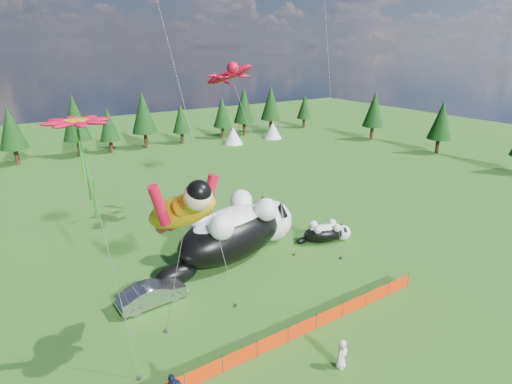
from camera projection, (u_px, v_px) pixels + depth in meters
ground at (244, 319)px, 23.60m from camera, size 160.00×160.00×0.00m
safety_fence at (273, 342)px, 21.05m from camera, size 22.06×0.06×1.10m
tree_line at (84, 129)px, 57.84m from camera, size 90.00×4.00×8.00m
festival_tents at (170, 144)px, 60.35m from camera, size 50.00×3.20×2.80m
cat_large at (237, 230)px, 30.16m from camera, size 12.48×6.39×4.55m
cat_small at (327, 232)px, 32.83m from camera, size 4.55×2.78×1.70m
car at (152, 294)px, 24.81m from camera, size 4.41×1.78×1.42m
spectator_e at (342, 354)px, 19.81m from camera, size 0.91×0.77×1.59m
superhero_kite at (180, 211)px, 18.27m from camera, size 6.19×6.38×10.41m
gecko_kite at (229, 75)px, 32.83m from camera, size 6.06×12.15×15.48m
flower_kite at (77, 125)px, 17.49m from camera, size 3.69×5.14×12.37m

